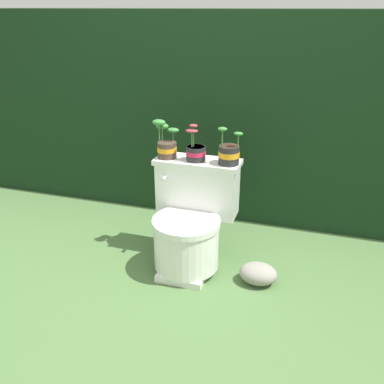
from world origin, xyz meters
TOP-DOWN VIEW (x-y plane):
  - ground_plane at (0.00, 0.00)m, footprint 12.00×12.00m
  - hedge_backdrop at (0.00, 1.18)m, footprint 4.35×0.86m
  - toilet at (-0.03, 0.09)m, footprint 0.51×0.52m
  - potted_plant_left at (-0.22, 0.22)m, footprint 0.14×0.13m
  - potted_plant_midleft at (-0.04, 0.21)m, footprint 0.12×0.12m
  - potted_plant_middle at (0.16, 0.21)m, footprint 0.14×0.12m
  - garden_stone at (0.40, 0.01)m, footprint 0.22×0.17m

SIDE VIEW (x-z plane):
  - ground_plane at x=0.00m, z-range 0.00..0.00m
  - garden_stone at x=0.40m, z-range 0.00..0.12m
  - toilet at x=-0.03m, z-range -0.03..0.61m
  - potted_plant_midleft at x=-0.04m, z-range 0.58..0.80m
  - potted_plant_middle at x=0.16m, z-range 0.59..0.81m
  - potted_plant_left at x=-0.22m, z-range 0.60..0.83m
  - hedge_backdrop at x=0.00m, z-range 0.00..1.46m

